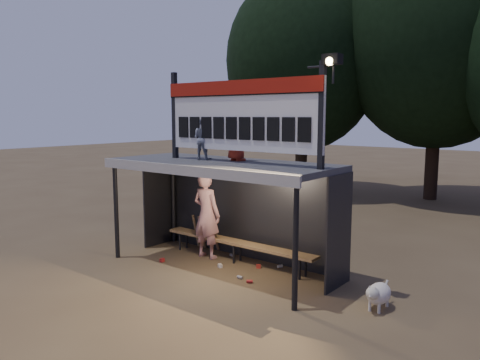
# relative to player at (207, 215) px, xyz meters

# --- Properties ---
(ground) EXTENTS (80.00, 80.00, 0.00)m
(ground) POSITION_rel_player_xyz_m (0.78, -0.40, -1.01)
(ground) COLOR brown
(ground) RESTS_ON ground
(player) EXTENTS (0.74, 0.49, 2.02)m
(player) POSITION_rel_player_xyz_m (0.00, 0.00, 0.00)
(player) COLOR silver
(player) RESTS_ON ground
(child_a) EXTENTS (0.51, 0.43, 0.92)m
(child_a) POSITION_rel_player_xyz_m (0.22, -0.35, 1.77)
(child_a) COLOR slate
(child_a) RESTS_ON dugout_shelter
(child_b) EXTENTS (0.63, 0.51, 1.11)m
(child_b) POSITION_rel_player_xyz_m (0.95, -0.08, 1.86)
(child_b) COLOR #A72B19
(child_b) RESTS_ON dugout_shelter
(dugout_shelter) EXTENTS (5.10, 2.08, 2.32)m
(dugout_shelter) POSITION_rel_player_xyz_m (0.78, -0.15, 0.84)
(dugout_shelter) COLOR #3F3F41
(dugout_shelter) RESTS_ON ground
(scoreboard_assembly) EXTENTS (4.10, 0.27, 1.99)m
(scoreboard_assembly) POSITION_rel_player_xyz_m (1.33, -0.41, 2.32)
(scoreboard_assembly) COLOR black
(scoreboard_assembly) RESTS_ON dugout_shelter
(bench) EXTENTS (4.00, 0.35, 0.48)m
(bench) POSITION_rel_player_xyz_m (0.78, 0.15, -0.58)
(bench) COLOR #987448
(bench) RESTS_ON ground
(tree_left) EXTENTS (6.46, 6.46, 9.27)m
(tree_left) POSITION_rel_player_xyz_m (-3.22, 9.60, 4.51)
(tree_left) COLOR black
(tree_left) RESTS_ON ground
(tree_mid) EXTENTS (7.22, 7.22, 10.36)m
(tree_mid) POSITION_rel_player_xyz_m (1.78, 11.10, 5.16)
(tree_mid) COLOR black
(tree_mid) RESTS_ON ground
(dog) EXTENTS (0.36, 0.81, 0.49)m
(dog) POSITION_rel_player_xyz_m (4.28, -0.40, -0.73)
(dog) COLOR white
(dog) RESTS_ON ground
(bats) EXTENTS (0.68, 0.35, 0.84)m
(bats) POSITION_rel_player_xyz_m (-0.45, 0.42, -0.58)
(bats) COLOR #9E784A
(bats) RESTS_ON ground
(litter) EXTENTS (3.62, 1.47, 0.08)m
(litter) POSITION_rel_player_xyz_m (1.25, -0.17, -0.97)
(litter) COLOR #AE201D
(litter) RESTS_ON ground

